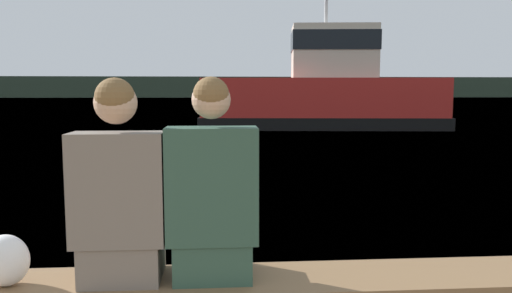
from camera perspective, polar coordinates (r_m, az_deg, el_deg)
water_surface at (r=124.09m, az=-4.45°, el=5.66°), size 240.00×240.00×0.00m
far_shoreline at (r=119.32m, az=-4.46°, el=6.77°), size 600.00×12.00×4.70m
person_left at (r=2.58m, az=-15.34°, el=-5.45°), size 0.45×0.37×1.03m
person_right at (r=2.54m, az=-5.03°, el=-5.60°), size 0.45×0.36×1.03m
shopping_bag at (r=2.81m, az=-26.74°, el=-11.55°), size 0.23×0.18×0.26m
tugboat_red at (r=19.83m, az=7.73°, el=5.75°), size 9.62×4.10×6.87m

